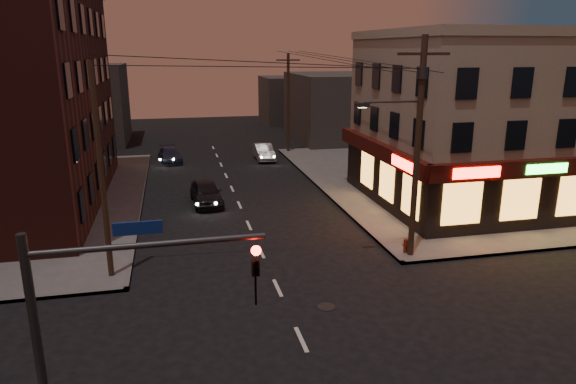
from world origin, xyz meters
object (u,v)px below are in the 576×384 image
object	(u,v)px
sedan_far	(170,155)
fire_hydrant	(406,245)
sedan_mid	(264,152)
sedan_near	(206,192)

from	to	relation	value
sedan_far	fire_hydrant	world-z (taller)	sedan_far
sedan_mid	sedan_far	xyz separation A→B (m)	(-8.15, 0.80, -0.09)
sedan_mid	sedan_far	world-z (taller)	sedan_mid
fire_hydrant	sedan_near	bearing A→B (deg)	129.16
sedan_near	sedan_far	distance (m)	13.54
sedan_near	sedan_mid	xyz separation A→B (m)	(5.95, 12.56, -0.05)
sedan_near	fire_hydrant	xyz separation A→B (m)	(8.70, -10.68, -0.21)
sedan_near	sedan_far	bearing A→B (deg)	95.70
sedan_near	sedan_mid	size ratio (longest dim) A/B	1.04
sedan_mid	fire_hydrant	bearing A→B (deg)	-83.34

